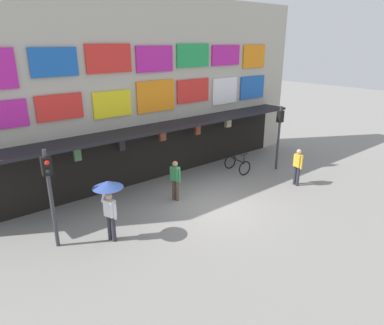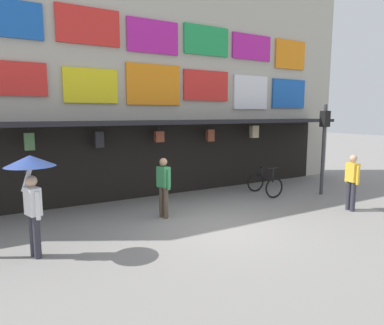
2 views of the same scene
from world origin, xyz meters
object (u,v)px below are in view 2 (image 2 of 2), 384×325
Objects in this scene: bicycle_parked at (265,184)px; pedestrian_in_red at (352,179)px; pedestrian_with_umbrella at (31,177)px; pedestrian_in_blue at (164,184)px; traffic_light_far at (324,135)px.

pedestrian_in_red is (0.85, -2.83, 0.55)m from bicycle_parked.
pedestrian_with_umbrella reaches higher than pedestrian_in_blue.
pedestrian_in_blue is at bearing 157.08° from pedestrian_in_red.
bicycle_parked is 0.59× the size of pedestrian_with_umbrella.
pedestrian_with_umbrella reaches higher than bicycle_parked.
traffic_light_far is 6.25m from pedestrian_in_blue.
pedestrian_in_blue reaches higher than bicycle_parked.
pedestrian_with_umbrella is at bearing -175.17° from traffic_light_far.
traffic_light_far is 2.43m from pedestrian_in_red.
traffic_light_far is 1.90× the size of pedestrian_in_red.
pedestrian_in_blue is at bearing -171.35° from bicycle_parked.
pedestrian_in_blue is (-4.30, -0.65, 0.55)m from bicycle_parked.
pedestrian_in_blue is at bearing 177.20° from traffic_light_far.
traffic_light_far reaches higher than pedestrian_with_umbrella.
traffic_light_far reaches higher than bicycle_parked.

